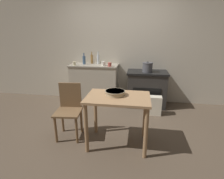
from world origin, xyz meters
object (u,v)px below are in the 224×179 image
Objects in this scene: chair at (69,109)px; cup_center_left at (110,64)px; stove at (146,89)px; bottle_mid_left at (98,59)px; stock_pot at (147,67)px; cup_center_right at (103,64)px; work_table at (118,105)px; flour_sack at (155,106)px; cup_center at (74,63)px; mixing_bowl_large at (115,93)px; bottle_far_left at (84,60)px; bottle_left at (92,59)px.

cup_center_left is at bearing 66.35° from chair.
bottle_mid_left reaches higher than stove.
stock_pot is 2.27× the size of cup_center_right.
cup_center_right is at bearing 108.76° from work_table.
flour_sack is 2.07m from cup_center.
stove is 1.73m from mixing_bowl_large.
flour_sack is 1.49m from cup_center_right.
cup_center_left reaches higher than mixing_bowl_large.
stove is 1.04m from cup_center_left.
cup_center is (-1.69, -0.05, 0.05)m from stock_pot.
work_table is at bearing -51.46° from cup_center.
stove is at bearing 110.07° from flour_sack.
mixing_bowl_large is 1.12× the size of bottle_far_left.
bottle_mid_left reaches higher than bottle_far_left.
stove is at bearing 43.72° from chair.
bottle_mid_left is (0.17, -0.03, 0.00)m from bottle_left.
work_table is 1.68m from cup_center_right.
bottle_left is at bearing 114.83° from mixing_bowl_large.
cup_center_left is at bearing -19.07° from cup_center_right.
work_table is 2.04m from bottle_far_left.
bottle_mid_left reaches higher than stock_pot.
work_table is at bearing -106.46° from stock_pot.
stove is 3.02× the size of mixing_bowl_large.
bottle_left is (-0.83, 1.80, 0.23)m from mixing_bowl_large.
cup_center_right is (0.69, 0.03, 0.01)m from cup_center.
stock_pot is at bearing -11.32° from bottle_mid_left.
cup_center_right is at bearing 107.66° from mixing_bowl_large.
cup_center_right is at bearing 72.76° from chair.
work_table is 0.19m from mixing_bowl_large.
work_table is 1.99m from cup_center.
bottle_left is at bearing 140.46° from cup_center_right.
bottle_mid_left is (-1.19, 0.17, 0.64)m from stove.
bottle_far_left is at bearing -161.30° from bottle_mid_left.
cup_center is at bearing 178.20° from cup_center_left.
chair is 1.78m from bottle_mid_left.
chair is 1.99m from stock_pot.
bottle_far_left is 3.05× the size of cup_center_left.
cup_center reaches higher than flour_sack.
flour_sack is 1.34× the size of mixing_bowl_large.
work_table is 3.42× the size of bottle_far_left.
flour_sack is at bearing -18.93° from cup_center_left.
stock_pot is at bearing -11.21° from bottle_left.
chair is 3.09× the size of bottle_left.
stock_pot reaches higher than cup_center_right.
bottle_far_left is (-1.50, 0.13, 0.11)m from stock_pot.
mixing_bowl_large is 1.01× the size of bottle_mid_left.
stock_pot is 1.69m from cup_center.
bottle_mid_left is (-1.18, 0.24, 0.12)m from stock_pot.
work_table is at bearing -58.78° from bottle_far_left.
cup_center_left is at bearing 104.01° from work_table.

